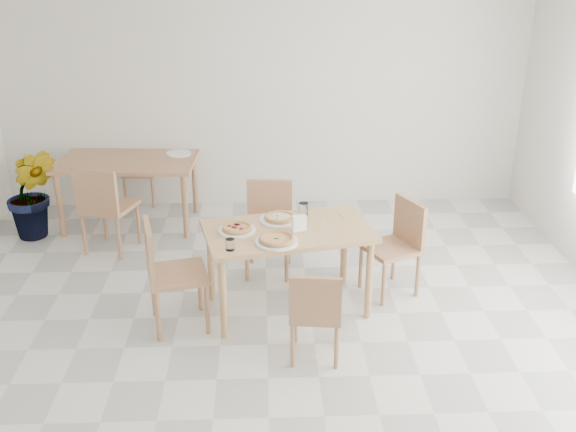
{
  "coord_description": "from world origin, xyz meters",
  "views": [
    {
      "loc": [
        -0.01,
        -4.08,
        3.02
      ],
      "look_at": [
        0.19,
        1.0,
        0.87
      ],
      "focal_mm": 42.0,
      "sensor_mm": 36.0,
      "label": 1
    }
  ],
  "objects_px": {
    "plate_mushroom": "(280,220)",
    "pizza_margherita": "(277,239)",
    "chair_back_s": "(104,203)",
    "plate_margherita": "(277,242)",
    "second_table": "(128,167)",
    "tumbler_b": "(230,245)",
    "pizza_pepperoni": "(237,228)",
    "plate_pepperoni": "(237,231)",
    "napkin_holder": "(299,224)",
    "chair_south": "(316,310)",
    "chair_north": "(269,220)",
    "chair_back_n": "(142,165)",
    "chair_east": "(398,240)",
    "plate_empty": "(179,154)",
    "pizza_mushroom": "(280,217)",
    "tumbler_a": "(304,209)",
    "main_table": "(288,239)",
    "potted_plant": "(33,193)",
    "chair_west": "(166,268)"
  },
  "relations": [
    {
      "from": "pizza_pepperoni",
      "to": "chair_east",
      "type": "bearing_deg",
      "value": 12.7
    },
    {
      "from": "tumbler_a",
      "to": "tumbler_b",
      "type": "distance_m",
      "value": 0.91
    },
    {
      "from": "second_table",
      "to": "chair_back_n",
      "type": "distance_m",
      "value": 0.75
    },
    {
      "from": "chair_east",
      "to": "second_table",
      "type": "xyz_separation_m",
      "value": [
        -2.66,
        1.62,
        0.17
      ]
    },
    {
      "from": "plate_pepperoni",
      "to": "napkin_holder",
      "type": "relative_size",
      "value": 2.14
    },
    {
      "from": "chair_south",
      "to": "pizza_mushroom",
      "type": "bearing_deg",
      "value": -69.71
    },
    {
      "from": "chair_south",
      "to": "potted_plant",
      "type": "bearing_deg",
      "value": -34.04
    },
    {
      "from": "plate_margherita",
      "to": "chair_back_n",
      "type": "distance_m",
      "value": 3.28
    },
    {
      "from": "napkin_holder",
      "to": "second_table",
      "type": "height_order",
      "value": "napkin_holder"
    },
    {
      "from": "tumbler_b",
      "to": "chair_back_s",
      "type": "xyz_separation_m",
      "value": [
        -1.32,
        1.54,
        -0.26
      ]
    },
    {
      "from": "plate_margherita",
      "to": "chair_back_n",
      "type": "bearing_deg",
      "value": 118.12
    },
    {
      "from": "chair_east",
      "to": "tumbler_a",
      "type": "xyz_separation_m",
      "value": [
        -0.84,
        0.01,
        0.31
      ]
    },
    {
      "from": "plate_margherita",
      "to": "potted_plant",
      "type": "xyz_separation_m",
      "value": [
        -2.51,
        1.86,
        -0.27
      ]
    },
    {
      "from": "tumbler_a",
      "to": "chair_back_n",
      "type": "relative_size",
      "value": 0.14
    },
    {
      "from": "plate_pepperoni",
      "to": "pizza_margherita",
      "type": "distance_m",
      "value": 0.39
    },
    {
      "from": "napkin_holder",
      "to": "pizza_pepperoni",
      "type": "bearing_deg",
      "value": 157.48
    },
    {
      "from": "chair_north",
      "to": "chair_south",
      "type": "bearing_deg",
      "value": -72.53
    },
    {
      "from": "pizza_margherita",
      "to": "tumbler_a",
      "type": "distance_m",
      "value": 0.61
    },
    {
      "from": "napkin_holder",
      "to": "pizza_margherita",
      "type": "bearing_deg",
      "value": -152.3
    },
    {
      "from": "chair_west",
      "to": "second_table",
      "type": "relative_size",
      "value": 0.61
    },
    {
      "from": "plate_margherita",
      "to": "plate_pepperoni",
      "type": "height_order",
      "value": "same"
    },
    {
      "from": "tumbler_b",
      "to": "plate_empty",
      "type": "xyz_separation_m",
      "value": [
        -0.67,
        2.46,
        -0.04
      ]
    },
    {
      "from": "chair_back_s",
      "to": "chair_north",
      "type": "bearing_deg",
      "value": -175.07
    },
    {
      "from": "plate_mushroom",
      "to": "plate_empty",
      "type": "xyz_separation_m",
      "value": [
        -1.07,
        1.9,
        0.0
      ]
    },
    {
      "from": "pizza_margherita",
      "to": "chair_back_s",
      "type": "bearing_deg",
      "value": 139.54
    },
    {
      "from": "plate_pepperoni",
      "to": "chair_south",
      "type": "bearing_deg",
      "value": -51.98
    },
    {
      "from": "chair_east",
      "to": "potted_plant",
      "type": "relative_size",
      "value": 0.87
    },
    {
      "from": "chair_south",
      "to": "pizza_mushroom",
      "type": "distance_m",
      "value": 1.05
    },
    {
      "from": "plate_margherita",
      "to": "second_table",
      "type": "bearing_deg",
      "value": 125.87
    },
    {
      "from": "chair_north",
      "to": "chair_east",
      "type": "height_order",
      "value": "chair_north"
    },
    {
      "from": "pizza_margherita",
      "to": "pizza_mushroom",
      "type": "relative_size",
      "value": 1.13
    },
    {
      "from": "plate_empty",
      "to": "chair_back_s",
      "type": "bearing_deg",
      "value": -125.44
    },
    {
      "from": "pizza_mushroom",
      "to": "chair_back_s",
      "type": "xyz_separation_m",
      "value": [
        -1.71,
        0.99,
        -0.24
      ]
    },
    {
      "from": "second_table",
      "to": "chair_back_s",
      "type": "xyz_separation_m",
      "value": [
        -0.11,
        -0.73,
        -0.13
      ]
    },
    {
      "from": "chair_east",
      "to": "tumbler_a",
      "type": "bearing_deg",
      "value": -115.5
    },
    {
      "from": "plate_mushroom",
      "to": "pizza_margherita",
      "type": "relative_size",
      "value": 1.05
    },
    {
      "from": "tumbler_b",
      "to": "chair_back_n",
      "type": "xyz_separation_m",
      "value": [
        -1.18,
        3.0,
        -0.35
      ]
    },
    {
      "from": "main_table",
      "to": "potted_plant",
      "type": "distance_m",
      "value": 3.07
    },
    {
      "from": "plate_margherita",
      "to": "plate_mushroom",
      "type": "distance_m",
      "value": 0.44
    },
    {
      "from": "pizza_mushroom",
      "to": "plate_empty",
      "type": "distance_m",
      "value": 2.18
    },
    {
      "from": "main_table",
      "to": "pizza_mushroom",
      "type": "xyz_separation_m",
      "value": [
        -0.06,
        0.18,
        0.13
      ]
    },
    {
      "from": "chair_south",
      "to": "napkin_holder",
      "type": "distance_m",
      "value": 0.83
    },
    {
      "from": "tumbler_b",
      "to": "pizza_pepperoni",
      "type": "bearing_deg",
      "value": 82.87
    },
    {
      "from": "chair_west",
      "to": "chair_back_s",
      "type": "bearing_deg",
      "value": 16.0
    },
    {
      "from": "second_table",
      "to": "potted_plant",
      "type": "bearing_deg",
      "value": -158.79
    },
    {
      "from": "chair_south",
      "to": "plate_margherita",
      "type": "relative_size",
      "value": 2.23
    },
    {
      "from": "chair_north",
      "to": "pizza_mushroom",
      "type": "xyz_separation_m",
      "value": [
        0.09,
        -0.58,
        0.28
      ]
    },
    {
      "from": "pizza_margherita",
      "to": "tumbler_b",
      "type": "relative_size",
      "value": 3.65
    },
    {
      "from": "chair_south",
      "to": "chair_north",
      "type": "height_order",
      "value": "chair_north"
    },
    {
      "from": "chair_east",
      "to": "potted_plant",
      "type": "xyz_separation_m",
      "value": [
        -3.61,
        1.31,
        -0.0
      ]
    }
  ]
}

